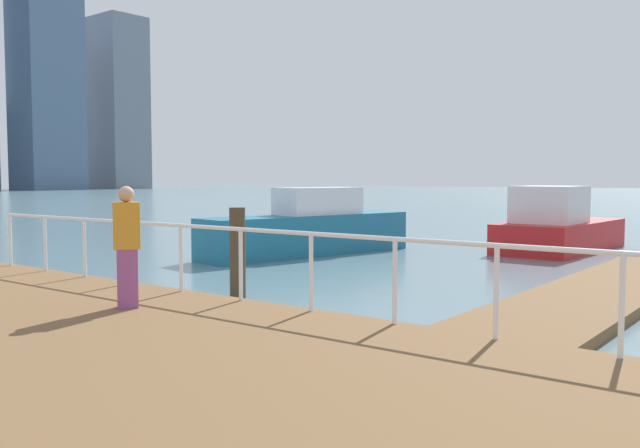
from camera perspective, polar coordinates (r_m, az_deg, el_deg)
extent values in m
plane|color=slate|center=(15.75, -11.28, -4.21)|extent=(300.00, 300.00, 0.00)
cube|color=brown|center=(13.85, 22.94, -5.17)|extent=(13.00, 2.00, 0.18)
cylinder|color=white|center=(7.41, 24.06, -6.33)|extent=(0.06, 0.06, 1.05)
cylinder|color=white|center=(7.81, 14.62, -5.60)|extent=(0.06, 0.06, 1.05)
cylinder|color=white|center=(8.40, 6.31, -4.84)|extent=(0.06, 0.06, 1.05)
cylinder|color=white|center=(9.14, -0.76, -4.11)|extent=(0.06, 0.06, 1.05)
cylinder|color=white|center=(10.00, -6.69, -3.44)|extent=(0.06, 0.06, 1.05)
cylinder|color=white|center=(10.95, -11.63, -2.86)|extent=(0.06, 0.06, 1.05)
cylinder|color=white|center=(11.97, -15.75, -2.36)|extent=(0.06, 0.06, 1.05)
cylinder|color=white|center=(13.04, -19.21, -1.93)|extent=(0.06, 0.06, 1.05)
cylinder|color=white|center=(14.15, -22.13, -1.56)|extent=(0.06, 0.06, 1.05)
cylinder|color=white|center=(15.29, -24.62, -1.24)|extent=(0.06, 0.06, 1.05)
cylinder|color=#473826|center=(12.37, -6.96, -2.47)|extent=(0.29, 0.29, 1.67)
cube|color=red|center=(21.88, 19.60, -0.94)|extent=(5.58, 2.38, 0.89)
cube|color=white|center=(20.90, 18.74, 1.57)|extent=(1.96, 1.82, 1.08)
cube|color=#1E6B8C|center=(19.40, -1.01, -0.91)|extent=(6.96, 2.71, 1.15)
cube|color=white|center=(19.60, -0.16, 1.95)|extent=(2.74, 1.61, 0.78)
cube|color=#994C8C|center=(9.77, -15.88, -4.42)|extent=(0.34, 0.33, 0.82)
cube|color=orange|center=(9.70, -15.96, -0.13)|extent=(0.42, 0.40, 0.65)
sphere|color=tan|center=(9.68, -16.01, 2.44)|extent=(0.22, 0.22, 0.22)
cube|color=slate|center=(140.87, -22.12, 15.72)|extent=(12.61, 8.62, 63.55)
cube|color=slate|center=(151.87, -16.96, 9.61)|extent=(9.37, 13.90, 35.60)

